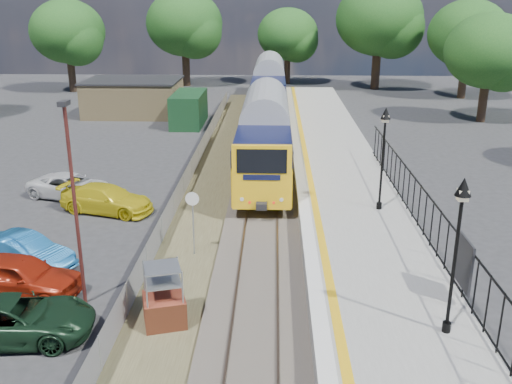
{
  "coord_description": "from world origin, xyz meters",
  "views": [
    {
      "loc": [
        0.55,
        -18.26,
        9.9
      ],
      "look_at": [
        -0.22,
        4.92,
        2.0
      ],
      "focal_mm": 40.0,
      "sensor_mm": 36.0,
      "label": 1
    }
  ],
  "objects_px": {
    "train": "(268,99)",
    "car_white": "(71,186)",
    "victorian_lamp_north": "(384,135)",
    "car_red": "(20,276)",
    "victorian_lamp_south": "(460,221)",
    "car_blue": "(23,252)",
    "brick_plinth": "(164,297)",
    "car_green": "(13,319)",
    "speed_sign": "(193,213)",
    "carpark_lamp": "(74,193)",
    "car_yellow": "(107,199)"
  },
  "relations": [
    {
      "from": "brick_plinth",
      "to": "car_white",
      "type": "relative_size",
      "value": 0.46
    },
    {
      "from": "car_green",
      "to": "car_yellow",
      "type": "bearing_deg",
      "value": -4.22
    },
    {
      "from": "train",
      "to": "car_green",
      "type": "height_order",
      "value": "train"
    },
    {
      "from": "car_red",
      "to": "car_blue",
      "type": "height_order",
      "value": "car_red"
    },
    {
      "from": "train",
      "to": "car_white",
      "type": "xyz_separation_m",
      "value": [
        -10.01,
        -17.08,
        -1.71
      ]
    },
    {
      "from": "victorian_lamp_north",
      "to": "train",
      "type": "xyz_separation_m",
      "value": [
        -5.3,
        20.61,
        -1.96
      ]
    },
    {
      "from": "train",
      "to": "speed_sign",
      "type": "bearing_deg",
      "value": -96.33
    },
    {
      "from": "brick_plinth",
      "to": "car_white",
      "type": "xyz_separation_m",
      "value": [
        -7.13,
        11.97,
        -0.36
      ]
    },
    {
      "from": "victorian_lamp_south",
      "to": "train",
      "type": "relative_size",
      "value": 0.11
    },
    {
      "from": "speed_sign",
      "to": "car_blue",
      "type": "bearing_deg",
      "value": -163.53
    },
    {
      "from": "car_blue",
      "to": "victorian_lamp_north",
      "type": "bearing_deg",
      "value": -50.66
    },
    {
      "from": "brick_plinth",
      "to": "car_white",
      "type": "bearing_deg",
      "value": 120.75
    },
    {
      "from": "victorian_lamp_north",
      "to": "car_white",
      "type": "relative_size",
      "value": 1.02
    },
    {
      "from": "car_green",
      "to": "car_red",
      "type": "bearing_deg",
      "value": 14.22
    },
    {
      "from": "victorian_lamp_north",
      "to": "car_blue",
      "type": "height_order",
      "value": "victorian_lamp_north"
    },
    {
      "from": "car_red",
      "to": "train",
      "type": "bearing_deg",
      "value": -8.0
    },
    {
      "from": "carpark_lamp",
      "to": "car_red",
      "type": "bearing_deg",
      "value": 168.96
    },
    {
      "from": "brick_plinth",
      "to": "car_yellow",
      "type": "xyz_separation_m",
      "value": [
        -4.67,
        9.98,
        -0.32
      ]
    },
    {
      "from": "brick_plinth",
      "to": "car_yellow",
      "type": "height_order",
      "value": "brick_plinth"
    },
    {
      "from": "victorian_lamp_north",
      "to": "car_white",
      "type": "xyz_separation_m",
      "value": [
        -15.31,
        3.53,
        -3.67
      ]
    },
    {
      "from": "speed_sign",
      "to": "car_red",
      "type": "height_order",
      "value": "speed_sign"
    },
    {
      "from": "train",
      "to": "car_yellow",
      "type": "bearing_deg",
      "value": -111.6
    },
    {
      "from": "speed_sign",
      "to": "car_white",
      "type": "distance_m",
      "value": 10.1
    },
    {
      "from": "train",
      "to": "car_green",
      "type": "bearing_deg",
      "value": -103.71
    },
    {
      "from": "carpark_lamp",
      "to": "car_yellow",
      "type": "bearing_deg",
      "value": 100.91
    },
    {
      "from": "speed_sign",
      "to": "car_blue",
      "type": "relative_size",
      "value": 0.67
    },
    {
      "from": "car_white",
      "to": "victorian_lamp_north",
      "type": "bearing_deg",
      "value": -84.56
    },
    {
      "from": "carpark_lamp",
      "to": "car_green",
      "type": "relative_size",
      "value": 1.44
    },
    {
      "from": "brick_plinth",
      "to": "car_red",
      "type": "bearing_deg",
      "value": 162.16
    },
    {
      "from": "carpark_lamp",
      "to": "car_blue",
      "type": "height_order",
      "value": "carpark_lamp"
    },
    {
      "from": "victorian_lamp_south",
      "to": "victorian_lamp_north",
      "type": "bearing_deg",
      "value": 91.15
    },
    {
      "from": "train",
      "to": "brick_plinth",
      "type": "height_order",
      "value": "train"
    },
    {
      "from": "carpark_lamp",
      "to": "train",
      "type": "bearing_deg",
      "value": 78.06
    },
    {
      "from": "victorian_lamp_north",
      "to": "car_red",
      "type": "bearing_deg",
      "value": -153.72
    },
    {
      "from": "victorian_lamp_south",
      "to": "speed_sign",
      "type": "bearing_deg",
      "value": 140.51
    },
    {
      "from": "victorian_lamp_north",
      "to": "brick_plinth",
      "type": "xyz_separation_m",
      "value": [
        -8.18,
        -8.44,
        -3.31
      ]
    },
    {
      "from": "victorian_lamp_south",
      "to": "car_blue",
      "type": "xyz_separation_m",
      "value": [
        -14.53,
        5.35,
        -3.63
      ]
    },
    {
      "from": "car_red",
      "to": "carpark_lamp",
      "type": "bearing_deg",
      "value": -92.17
    },
    {
      "from": "speed_sign",
      "to": "car_green",
      "type": "bearing_deg",
      "value": -123.0
    },
    {
      "from": "victorian_lamp_south",
      "to": "carpark_lamp",
      "type": "relative_size",
      "value": 0.66
    },
    {
      "from": "speed_sign",
      "to": "victorian_lamp_south",
      "type": "bearing_deg",
      "value": -35.1
    },
    {
      "from": "victorian_lamp_south",
      "to": "car_yellow",
      "type": "xyz_separation_m",
      "value": [
        -13.05,
        11.53,
        -3.63
      ]
    },
    {
      "from": "victorian_lamp_north",
      "to": "car_blue",
      "type": "relative_size",
      "value": 1.13
    },
    {
      "from": "victorian_lamp_north",
      "to": "car_yellow",
      "type": "xyz_separation_m",
      "value": [
        -12.85,
        1.53,
        -3.63
      ]
    },
    {
      "from": "victorian_lamp_north",
      "to": "speed_sign",
      "type": "bearing_deg",
      "value": -157.57
    },
    {
      "from": "carpark_lamp",
      "to": "car_green",
      "type": "height_order",
      "value": "carpark_lamp"
    },
    {
      "from": "train",
      "to": "car_red",
      "type": "bearing_deg",
      "value": -106.86
    },
    {
      "from": "victorian_lamp_south",
      "to": "car_green",
      "type": "distance_m",
      "value": 13.34
    },
    {
      "from": "train",
      "to": "car_blue",
      "type": "bearing_deg",
      "value": -109.67
    },
    {
      "from": "victorian_lamp_north",
      "to": "brick_plinth",
      "type": "relative_size",
      "value": 2.23
    }
  ]
}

